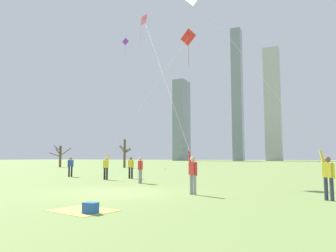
# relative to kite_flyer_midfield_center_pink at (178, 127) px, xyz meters

# --- Properties ---
(ground_plane) EXTENTS (400.00, 400.00, 0.00)m
(ground_plane) POSITION_rel_kite_flyer_midfield_center_pink_xyz_m (-2.22, -2.30, -3.10)
(ground_plane) COLOR #7A934C
(kite_flyer_midfield_center_pink) EXTENTS (8.21, 10.47, 13.79)m
(kite_flyer_midfield_center_pink) POSITION_rel_kite_flyer_midfield_center_pink_xyz_m (0.00, 0.00, 0.00)
(kite_flyer_midfield_center_pink) COLOR gray
(kite_flyer_midfield_center_pink) RESTS_ON ground
(kite_flyer_foreground_left_white) EXTENTS (6.41, 1.60, 10.37)m
(kite_flyer_foreground_left_white) POSITION_rel_kite_flyer_midfield_center_pink_xyz_m (5.42, -1.21, -0.32)
(kite_flyer_foreground_left_white) COLOR #33384C
(kite_flyer_foreground_left_white) RESTS_ON ground
(kite_flyer_foreground_right_red) EXTENTS (6.68, 1.77, 10.74)m
(kite_flyer_foreground_right_red) POSITION_rel_kite_flyer_midfield_center_pink_xyz_m (-6.39, 4.61, -0.56)
(kite_flyer_foreground_right_red) COLOR black
(kite_flyer_foreground_right_red) RESTS_ON ground
(bystander_watching_nearby) EXTENTS (0.24, 0.51, 1.62)m
(bystander_watching_nearby) POSITION_rel_kite_flyer_midfield_center_pink_xyz_m (-3.64, 2.67, -2.20)
(bystander_watching_nearby) COLOR gray
(bystander_watching_nearby) RESTS_ON ground
(bystander_far_off_by_trees) EXTENTS (0.51, 0.22, 1.62)m
(bystander_far_off_by_trees) POSITION_rel_kite_flyer_midfield_center_pink_xyz_m (-6.40, 6.13, -2.20)
(bystander_far_off_by_trees) COLOR black
(bystander_far_off_by_trees) RESTS_ON ground
(bystander_strolling_midfield) EXTENTS (0.33, 0.47, 1.62)m
(bystander_strolling_midfield) POSITION_rel_kite_flyer_midfield_center_pink_xyz_m (-12.12, 6.05, -2.20)
(bystander_strolling_midfield) COLOR black
(bystander_strolling_midfield) RESTS_ON ground
(distant_kite_high_overhead_purple) EXTENTS (7.11, 0.62, 19.67)m
(distant_kite_high_overhead_purple) POSITION_rel_kite_flyer_midfield_center_pink_xyz_m (-18.26, 24.78, 14.69)
(distant_kite_high_overhead_purple) COLOR purple
(distant_kite_high_overhead_purple) RESTS_ON ground
(picnic_spot) EXTENTS (2.07, 1.77, 0.31)m
(picnic_spot) POSITION_rel_kite_flyer_midfield_center_pink_xyz_m (0.03, -7.08, -3.01)
(picnic_spot) COLOR #D8BF4C
(picnic_spot) RESTS_ON ground
(bare_tree_left_of_center) EXTENTS (3.03, 1.99, 3.60)m
(bare_tree_left_of_center) POSITION_rel_kite_flyer_midfield_center_pink_xyz_m (-31.74, 25.88, -1.17)
(bare_tree_left_of_center) COLOR brown
(bare_tree_left_of_center) RESTS_ON ground
(bare_tree_rightmost) EXTENTS (2.29, 1.45, 4.40)m
(bare_tree_rightmost) POSITION_rel_kite_flyer_midfield_center_pink_xyz_m (-20.28, 27.54, -0.81)
(bare_tree_rightmost) COLOR brown
(bare_tree_rightmost) RESTS_ON ground
(skyline_wide_slab) EXTENTS (6.17, 10.51, 42.04)m
(skyline_wide_slab) POSITION_rel_kite_flyer_midfield_center_pink_xyz_m (-54.59, 138.28, 17.91)
(skyline_wide_slab) COLOR gray
(skyline_wide_slab) RESTS_ON ground
(skyline_mid_tower_left) EXTENTS (5.02, 5.41, 67.51)m
(skyline_mid_tower_left) POSITION_rel_kite_flyer_midfield_center_pink_xyz_m (-26.12, 143.30, 30.65)
(skyline_mid_tower_left) COLOR gray
(skyline_mid_tower_left) RESTS_ON ground
(skyline_short_annex) EXTENTS (7.63, 6.19, 56.37)m
(skyline_short_annex) POSITION_rel_kite_flyer_midfield_center_pink_xyz_m (-9.68, 147.72, 25.08)
(skyline_short_annex) COLOR #B2B2B7
(skyline_short_annex) RESTS_ON ground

